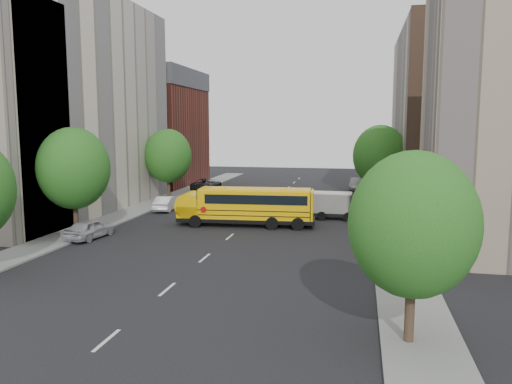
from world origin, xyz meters
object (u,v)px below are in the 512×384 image
(street_tree_5, at_px, (376,153))
(safari_truck, at_px, (321,204))
(street_tree_4, at_px, (380,156))
(parked_car_0, at_px, (90,229))
(parked_car_2, at_px, (207,184))
(parked_car_4, at_px, (364,199))
(street_tree_2, at_px, (168,156))
(street_tree_1, at_px, (74,168))
(parked_car_1, at_px, (167,203))
(school_bus, at_px, (245,204))
(parked_car_5, at_px, (357,184))
(street_tree_3, at_px, (413,225))

(street_tree_5, relative_size, safari_truck, 1.38)
(street_tree_4, relative_size, parked_car_0, 1.93)
(parked_car_2, bearing_deg, safari_truck, 139.17)
(parked_car_2, bearing_deg, parked_car_4, 159.66)
(street_tree_2, bearing_deg, street_tree_1, -90.00)
(parked_car_0, relative_size, parked_car_1, 1.00)
(street_tree_5, height_order, school_bus, street_tree_5)
(parked_car_4, bearing_deg, school_bus, -127.64)
(parked_car_1, bearing_deg, parked_car_5, -136.86)
(street_tree_3, distance_m, parked_car_2, 46.13)
(street_tree_5, bearing_deg, parked_car_2, -172.00)
(street_tree_2, xyz_separation_m, parked_car_0, (1.40, -18.56, -4.11))
(street_tree_1, xyz_separation_m, street_tree_4, (22.00, 18.00, 0.12))
(parked_car_2, xyz_separation_m, parked_car_5, (18.40, 4.21, -0.01))
(safari_truck, height_order, parked_car_1, safari_truck)
(street_tree_1, xyz_separation_m, parked_car_4, (20.60, 17.71, -4.18))
(street_tree_5, bearing_deg, street_tree_3, -90.00)
(parked_car_2, bearing_deg, school_bus, 120.80)
(street_tree_3, height_order, street_tree_4, street_tree_4)
(street_tree_4, height_order, parked_car_1, street_tree_4)
(street_tree_4, xyz_separation_m, safari_truck, (-5.11, -7.25, -3.86))
(street_tree_1, bearing_deg, street_tree_3, -32.47)
(parked_car_5, bearing_deg, parked_car_0, -115.73)
(school_bus, height_order, parked_car_2, school_bus)
(parked_car_5, bearing_deg, safari_truck, -93.79)
(street_tree_2, relative_size, safari_truck, 1.42)
(safari_truck, height_order, parked_car_2, safari_truck)
(street_tree_2, bearing_deg, parked_car_4, -0.80)
(school_bus, relative_size, parked_car_5, 2.49)
(parked_car_5, bearing_deg, street_tree_5, -26.55)
(parked_car_1, relative_size, parked_car_2, 0.79)
(street_tree_1, height_order, street_tree_5, street_tree_1)
(street_tree_4, bearing_deg, parked_car_2, 156.15)
(street_tree_1, bearing_deg, street_tree_4, 39.29)
(school_bus, distance_m, safari_truck, 7.31)
(parked_car_2, bearing_deg, street_tree_2, 86.98)
(street_tree_3, xyz_separation_m, street_tree_4, (0.00, 32.00, 0.62))
(street_tree_1, relative_size, parked_car_5, 1.77)
(street_tree_3, bearing_deg, safari_truck, 101.66)
(street_tree_5, xyz_separation_m, parked_car_5, (-2.20, 1.31, -3.97))
(parked_car_5, bearing_deg, parked_car_2, -162.86)
(street_tree_4, bearing_deg, parked_car_4, -168.46)
(street_tree_1, height_order, street_tree_3, street_tree_1)
(school_bus, height_order, parked_car_5, school_bus)
(parked_car_4, xyz_separation_m, parked_car_5, (-0.80, 13.60, -0.03))
(street_tree_4, bearing_deg, street_tree_2, 180.00)
(street_tree_1, bearing_deg, safari_truck, 32.48)
(street_tree_1, relative_size, street_tree_4, 0.98)
(parked_car_5, bearing_deg, street_tree_4, -76.35)
(street_tree_1, distance_m, school_bus, 13.19)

